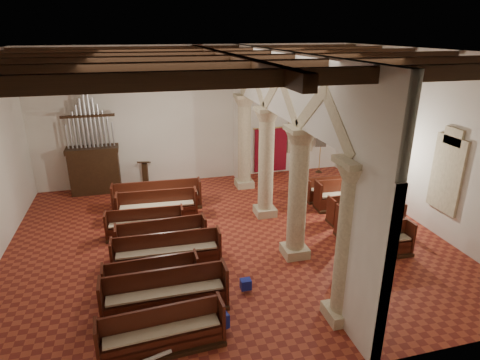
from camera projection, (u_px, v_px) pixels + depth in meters
name	position (u px, v px, depth m)	size (l,w,h in m)	color
floor	(227.00, 239.00, 13.41)	(14.00, 14.00, 0.00)	#943620
ceiling	(225.00, 51.00, 11.30)	(14.00, 14.00, 0.00)	black
wall_back	(197.00, 115.00, 17.79)	(14.00, 0.02, 6.00)	white
wall_front	(303.00, 251.00, 6.92)	(14.00, 0.02, 6.00)	white
wall_right	(421.00, 139.00, 14.00)	(0.02, 12.00, 6.00)	white
ceiling_beams	(225.00, 58.00, 11.36)	(13.80, 11.80, 0.30)	black
arcade	(282.00, 132.00, 12.58)	(0.90, 11.90, 6.00)	beige
window_right_a	(448.00, 174.00, 12.92)	(0.03, 1.00, 2.20)	#3A8368
window_right_b	(378.00, 142.00, 16.54)	(0.03, 1.00, 2.20)	#3A8368
window_back	(301.00, 127.00, 19.23)	(1.00, 0.03, 2.20)	#3A8368
pipe_organ	(94.00, 161.00, 16.85)	(2.10, 0.85, 4.40)	black
lectern	(145.00, 176.00, 17.62)	(0.58, 0.60, 1.29)	#352011
dossal_curtain	(271.00, 150.00, 19.19)	(1.80, 0.07, 2.17)	maroon
processional_banner	(320.00, 157.00, 19.42)	(0.51, 0.65, 2.25)	black
hymnal_box_a	(220.00, 321.00, 9.25)	(0.36, 0.29, 0.36)	#162598
hymnal_box_b	(246.00, 284.00, 10.64)	(0.28, 0.23, 0.28)	navy
hymnal_box_c	(209.00, 245.00, 12.52)	(0.33, 0.27, 0.33)	navy
tube_heater_a	(151.00, 359.00, 8.33)	(0.09, 0.09, 0.90)	white
tube_heater_b	(146.00, 311.00, 9.74)	(0.10, 0.10, 1.04)	silver
nave_pew_0	(163.00, 337.00, 8.67)	(2.74, 0.86, 1.02)	black
nave_pew_1	(166.00, 299.00, 9.86)	(3.06, 0.76, 1.11)	black
nave_pew_2	(152.00, 282.00, 10.58)	(2.49, 0.73, 0.98)	black
nave_pew_3	(167.00, 256.00, 11.77)	(3.17, 0.76, 1.03)	black
nave_pew_4	(162.00, 242.00, 12.54)	(2.80, 0.81, 1.05)	black
nave_pew_5	(145.00, 227.00, 13.53)	(2.60, 0.76, 0.96)	black
nave_pew_6	(158.00, 210.00, 14.70)	(2.92, 0.88, 1.09)	black
nave_pew_7	(158.00, 200.00, 15.56)	(3.40, 0.88, 1.10)	black
aisle_pew_0	(381.00, 245.00, 12.34)	(1.97, 0.73, 1.06)	black
aisle_pew_1	(369.00, 225.00, 13.57)	(2.28, 0.80, 1.14)	black
aisle_pew_2	(352.00, 213.00, 14.54)	(1.80, 0.70, 1.01)	black
aisle_pew_3	(341.00, 199.00, 15.60)	(2.02, 0.85, 1.15)	black
aisle_pew_4	(328.00, 192.00, 16.42)	(1.91, 0.64, 0.96)	black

